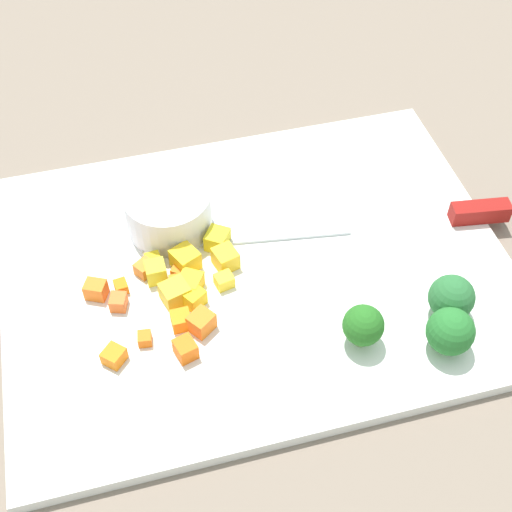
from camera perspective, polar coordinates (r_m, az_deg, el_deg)
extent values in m
plane|color=#7D6D5F|center=(0.64, 0.00, -1.27)|extent=(4.00, 4.00, 0.00)
cube|color=white|center=(0.64, 0.00, -0.93)|extent=(0.45, 0.34, 0.01)
cylinder|color=white|center=(0.65, -7.10, 3.62)|extent=(0.08, 0.08, 0.04)
cube|color=silver|center=(0.66, -0.86, 1.78)|extent=(0.20, 0.05, 0.00)
cube|color=maroon|center=(0.70, 17.51, 3.67)|extent=(0.06, 0.02, 0.02)
cube|color=orange|center=(0.61, -6.13, -2.42)|extent=(0.02, 0.02, 0.01)
cube|color=orange|center=(0.59, -6.08, -5.19)|extent=(0.02, 0.02, 0.01)
cube|color=orange|center=(0.59, -8.99, -6.62)|extent=(0.01, 0.01, 0.01)
cube|color=orange|center=(0.58, -11.42, -7.93)|extent=(0.02, 0.02, 0.01)
cube|color=orange|center=(0.62, -12.81, -2.77)|extent=(0.02, 0.02, 0.02)
cube|color=orange|center=(0.61, -11.07, -3.67)|extent=(0.02, 0.02, 0.01)
cube|color=orange|center=(0.57, -5.73, -7.50)|extent=(0.02, 0.02, 0.02)
cube|color=orange|center=(0.63, -6.31, -1.20)|extent=(0.02, 0.02, 0.01)
cube|color=orange|center=(0.62, -10.88, -2.35)|extent=(0.01, 0.01, 0.01)
cube|color=orange|center=(0.59, -4.44, -5.37)|extent=(0.03, 0.03, 0.02)
cube|color=orange|center=(0.63, -8.99, -0.98)|extent=(0.02, 0.02, 0.01)
cube|color=yellow|center=(0.62, -8.11, -1.28)|extent=(0.02, 0.02, 0.02)
cube|color=yellow|center=(0.61, -2.59, -2.01)|extent=(0.02, 0.02, 0.01)
cube|color=yellow|center=(0.64, -3.15, 1.34)|extent=(0.03, 0.03, 0.02)
cube|color=yellow|center=(0.63, -2.49, -0.19)|extent=(0.02, 0.03, 0.02)
cube|color=yellow|center=(0.63, -8.28, -0.48)|extent=(0.01, 0.02, 0.01)
cube|color=yellow|center=(0.61, -5.34, -2.25)|extent=(0.03, 0.03, 0.02)
cube|color=yellow|center=(0.63, -5.74, -0.27)|extent=(0.03, 0.03, 0.02)
cube|color=yellow|center=(0.60, -5.17, -3.30)|extent=(0.03, 0.03, 0.02)
cube|color=yellow|center=(0.61, -6.56, -2.99)|extent=(0.03, 0.03, 0.02)
cylinder|color=#8FBD5F|center=(0.60, 15.13, -6.81)|extent=(0.01, 0.01, 0.01)
sphere|color=#266F2D|center=(0.58, 15.46, -5.90)|extent=(0.04, 0.04, 0.04)
cylinder|color=#97C16B|center=(0.62, 15.23, -4.18)|extent=(0.01, 0.01, 0.01)
sphere|color=#2A6A35|center=(0.60, 15.54, -3.25)|extent=(0.04, 0.04, 0.04)
cylinder|color=#7FAB5B|center=(0.58, 8.49, -6.47)|extent=(0.01, 0.01, 0.01)
sphere|color=#256920|center=(0.57, 8.68, -5.56)|extent=(0.03, 0.03, 0.03)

